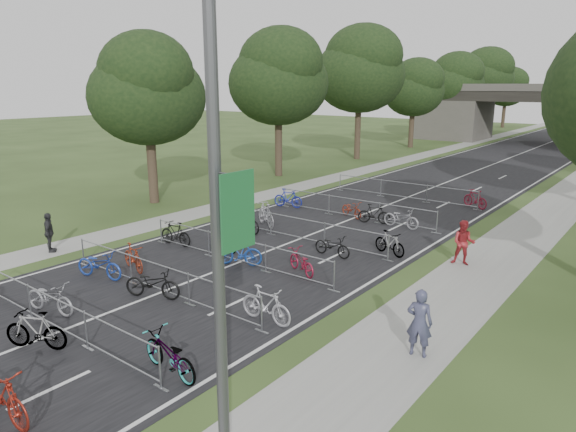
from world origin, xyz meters
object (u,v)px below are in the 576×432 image
at_px(pedestrian_b, 464,243).
at_px(lamppost, 220,269).
at_px(pedestrian_c, 49,233).
at_px(overpass_bridge, 549,114).
at_px(pedestrian_a, 419,323).

bearing_deg(pedestrian_b, lamppost, -99.47).
height_order(pedestrian_b, pedestrian_c, pedestrian_b).
distance_m(overpass_bridge, pedestrian_a, 57.01).
bearing_deg(pedestrian_a, pedestrian_b, -90.27).
relative_size(lamppost, pedestrian_c, 4.84).
bearing_deg(pedestrian_b, overpass_bridge, 84.11).
bearing_deg(pedestrian_c, overpass_bridge, -61.58).
relative_size(lamppost, pedestrian_b, 4.59).
bearing_deg(overpass_bridge, lamppost, -82.47).
xyz_separation_m(overpass_bridge, pedestrian_b, (7.13, -48.63, -2.64)).
distance_m(pedestrian_b, pedestrian_c, 17.00).
distance_m(overpass_bridge, pedestrian_c, 58.26).
distance_m(lamppost, pedestrian_a, 7.51).
bearing_deg(pedestrian_b, pedestrian_a, -92.83).
xyz_separation_m(overpass_bridge, lamppost, (8.33, -63.00, 0.75)).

